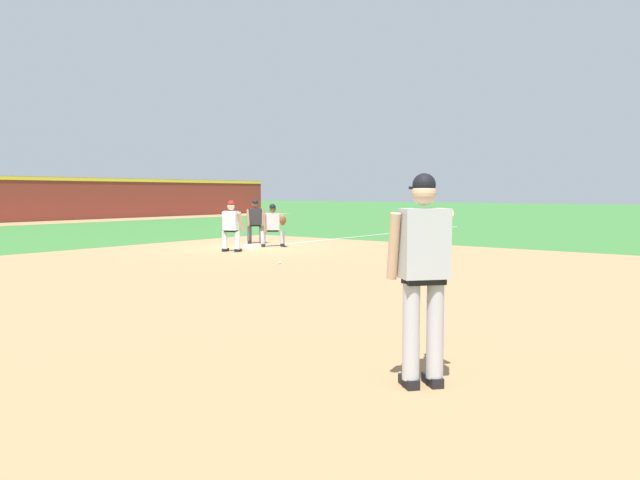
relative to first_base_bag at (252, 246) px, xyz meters
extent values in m
plane|color=#336B2D|center=(0.00, 0.00, -0.04)|extent=(160.00, 160.00, 0.00)
cube|color=#9E754C|center=(-4.54, -5.32, -0.04)|extent=(18.00, 18.00, 0.01)
cube|color=white|center=(7.27, 0.00, -0.04)|extent=(14.55, 0.10, 0.00)
cube|color=white|center=(0.00, 0.00, 0.00)|extent=(0.38, 0.38, 0.09)
sphere|color=white|center=(-2.75, -3.50, -0.01)|extent=(0.07, 0.07, 0.07)
cube|color=black|center=(-9.13, -10.54, 0.00)|extent=(0.25, 0.27, 0.09)
cylinder|color=#B2B2B7|center=(-9.16, -10.57, 0.46)|extent=(0.15, 0.15, 0.84)
cube|color=black|center=(-8.96, -10.68, 0.00)|extent=(0.25, 0.27, 0.09)
cylinder|color=#B2B2B7|center=(-8.99, -10.71, 0.46)|extent=(0.15, 0.15, 0.84)
cube|color=black|center=(-9.07, -10.64, 0.90)|extent=(0.39, 0.37, 0.06)
cube|color=#B2B2B7|center=(-9.07, -10.64, 1.22)|extent=(0.46, 0.44, 0.60)
sphere|color=tan|center=(-9.06, -10.63, 1.65)|extent=(0.21, 0.21, 0.21)
sphere|color=black|center=(-9.06, -10.63, 1.72)|extent=(0.20, 0.20, 0.20)
cube|color=black|center=(-9.00, -10.56, 1.69)|extent=(0.20, 0.19, 0.02)
cylinder|color=tan|center=(-9.21, -10.42, 1.19)|extent=(0.19, 0.20, 0.59)
cylinder|color=tan|center=(-8.69, -10.58, 1.31)|extent=(0.41, 0.46, 0.41)
ellipsoid|color=brown|center=(-8.64, -10.52, 1.14)|extent=(0.35, 0.36, 0.34)
cube|color=black|center=(0.87, -0.48, 0.00)|extent=(0.26, 0.26, 0.09)
cylinder|color=#B2B2B7|center=(0.90, -0.45, 0.23)|extent=(0.15, 0.15, 0.40)
cube|color=black|center=(0.43, -0.07, 0.00)|extent=(0.26, 0.26, 0.09)
cylinder|color=#B2B2B7|center=(0.46, -0.04, 0.23)|extent=(0.15, 0.15, 0.40)
cube|color=black|center=(0.68, -0.25, 0.46)|extent=(0.38, 0.38, 0.06)
cube|color=#B2B2B7|center=(0.68, -0.25, 0.73)|extent=(0.46, 0.45, 0.52)
sphere|color=brown|center=(0.67, -0.26, 1.12)|extent=(0.21, 0.21, 0.21)
sphere|color=black|center=(0.67, -0.26, 1.20)|extent=(0.20, 0.20, 0.20)
cube|color=black|center=(0.60, -0.33, 1.17)|extent=(0.20, 0.20, 0.02)
cylinder|color=brown|center=(0.58, -0.72, 0.88)|extent=(0.46, 0.49, 0.24)
cylinder|color=brown|center=(0.43, -0.15, 0.67)|extent=(0.23, 0.23, 0.58)
ellipsoid|color=brown|center=(0.43, -0.88, 0.80)|extent=(0.30, 0.30, 0.35)
cube|color=black|center=(-1.35, -0.24, 0.00)|extent=(0.28, 0.19, 0.09)
cylinder|color=white|center=(-1.39, -0.26, 0.28)|extent=(0.15, 0.15, 0.50)
cube|color=black|center=(-1.23, -0.62, 0.00)|extent=(0.28, 0.19, 0.09)
cylinder|color=white|center=(-1.26, -0.64, 0.28)|extent=(0.15, 0.15, 0.50)
cube|color=black|center=(-1.33, -0.45, 0.55)|extent=(0.30, 0.39, 0.06)
cube|color=white|center=(-1.33, -0.45, 0.85)|extent=(0.35, 0.46, 0.54)
sphere|color=#DBB28E|center=(-1.31, -0.44, 1.25)|extent=(0.21, 0.21, 0.21)
sphere|color=maroon|center=(-1.31, -0.44, 1.32)|extent=(0.20, 0.20, 0.20)
cube|color=maroon|center=(-1.22, -0.41, 1.29)|extent=(0.16, 0.20, 0.02)
cylinder|color=#DBB28E|center=(-1.27, -0.16, 0.81)|extent=(0.34, 0.19, 0.56)
cylinder|color=#DBB28E|center=(-1.11, -0.64, 0.81)|extent=(0.34, 0.19, 0.56)
cube|color=black|center=(1.37, 0.86, 0.00)|extent=(0.25, 0.27, 0.09)
cylinder|color=#515154|center=(1.40, 0.89, 0.28)|extent=(0.15, 0.15, 0.50)
cube|color=black|center=(1.07, 1.12, 0.00)|extent=(0.25, 0.27, 0.09)
cylinder|color=#515154|center=(1.10, 1.15, 0.28)|extent=(0.15, 0.15, 0.50)
cube|color=black|center=(1.25, 1.02, 0.55)|extent=(0.39, 0.38, 0.06)
cube|color=#232326|center=(1.25, 1.02, 0.85)|extent=(0.46, 0.44, 0.54)
sphere|color=brown|center=(1.24, 1.01, 1.25)|extent=(0.21, 0.21, 0.21)
sphere|color=black|center=(1.24, 1.01, 1.32)|extent=(0.20, 0.20, 0.20)
cube|color=black|center=(1.18, 0.94, 1.29)|extent=(0.20, 0.20, 0.02)
cylinder|color=brown|center=(1.34, 0.75, 0.81)|extent=(0.28, 0.30, 0.56)
cylinder|color=brown|center=(0.96, 1.08, 0.81)|extent=(0.28, 0.30, 0.56)
camera|label=1|loc=(-13.84, -13.15, 1.65)|focal=35.00mm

